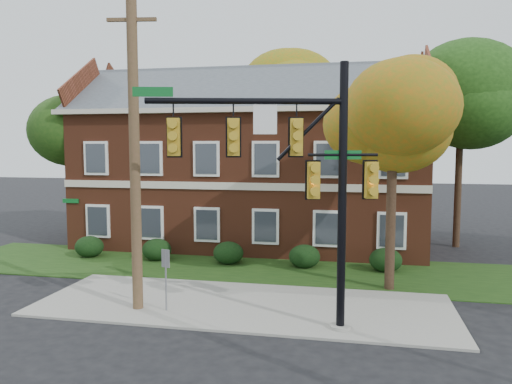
% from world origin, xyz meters
% --- Properties ---
extents(ground, '(120.00, 120.00, 0.00)m').
position_xyz_m(ground, '(0.00, 0.00, 0.00)').
color(ground, black).
rests_on(ground, ground).
extents(sidewalk, '(14.00, 5.00, 0.08)m').
position_xyz_m(sidewalk, '(0.00, 1.00, 0.04)').
color(sidewalk, gray).
rests_on(sidewalk, ground).
extents(grass_strip, '(30.00, 6.00, 0.04)m').
position_xyz_m(grass_strip, '(0.00, 6.00, 0.02)').
color(grass_strip, '#193811').
rests_on(grass_strip, ground).
extents(apartment_building, '(18.80, 8.80, 9.74)m').
position_xyz_m(apartment_building, '(-2.00, 11.95, 4.99)').
color(apartment_building, brown).
rests_on(apartment_building, ground).
extents(hedge_far_left, '(1.40, 1.26, 1.05)m').
position_xyz_m(hedge_far_left, '(-9.00, 6.70, 0.53)').
color(hedge_far_left, black).
rests_on(hedge_far_left, ground).
extents(hedge_left, '(1.40, 1.26, 1.05)m').
position_xyz_m(hedge_left, '(-5.50, 6.70, 0.53)').
color(hedge_left, black).
rests_on(hedge_left, ground).
extents(hedge_center, '(1.40, 1.26, 1.05)m').
position_xyz_m(hedge_center, '(-2.00, 6.70, 0.53)').
color(hedge_center, black).
rests_on(hedge_center, ground).
extents(hedge_right, '(1.40, 1.26, 1.05)m').
position_xyz_m(hedge_right, '(1.50, 6.70, 0.53)').
color(hedge_right, black).
rests_on(hedge_right, ground).
extents(hedge_far_right, '(1.40, 1.26, 1.05)m').
position_xyz_m(hedge_far_right, '(5.00, 6.70, 0.53)').
color(hedge_far_right, black).
rests_on(hedge_far_right, ground).
extents(tree_near_right, '(4.50, 4.25, 8.58)m').
position_xyz_m(tree_near_right, '(5.22, 3.87, 6.67)').
color(tree_near_right, black).
rests_on(tree_near_right, ground).
extents(tree_left_rear, '(5.40, 5.10, 8.88)m').
position_xyz_m(tree_left_rear, '(-11.73, 10.84, 6.68)').
color(tree_left_rear, black).
rests_on(tree_left_rear, ground).
extents(tree_right_rear, '(6.30, 5.95, 10.62)m').
position_xyz_m(tree_right_rear, '(9.31, 12.81, 8.12)').
color(tree_right_rear, black).
rests_on(tree_right_rear, ground).
extents(tree_far_rear, '(6.84, 6.46, 11.52)m').
position_xyz_m(tree_far_rear, '(-0.66, 19.79, 8.84)').
color(tree_far_rear, black).
rests_on(tree_far_rear, ground).
extents(traffic_signal, '(6.81, 1.91, 7.79)m').
position_xyz_m(traffic_signal, '(1.98, -0.99, 4.83)').
color(traffic_signal, gray).
rests_on(traffic_signal, ground).
extents(utility_pole, '(1.58, 0.39, 10.17)m').
position_xyz_m(utility_pole, '(-3.29, -0.12, 5.16)').
color(utility_pole, brown).
rests_on(utility_pole, ground).
extents(sign_post, '(0.30, 0.12, 2.10)m').
position_xyz_m(sign_post, '(-2.28, -0.16, 1.42)').
color(sign_post, slate).
rests_on(sign_post, ground).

